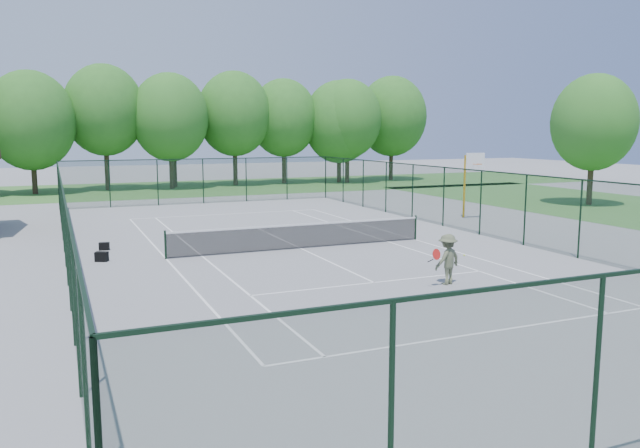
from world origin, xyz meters
The scene contains 12 objects.
ground centered at (0.00, 0.00, 0.00)m, with size 140.00×140.00×0.00m, color gray.
grass_far centered at (0.00, 30.00, 0.01)m, with size 80.00×16.00×0.01m, color #427B34.
grass_side centered at (24.00, 4.00, 0.01)m, with size 14.00×40.00×0.01m, color #427B34.
court_lines centered at (0.00, 0.00, 0.00)m, with size 11.05×23.85×0.01m.
tennis_net centered at (0.00, 0.00, 0.58)m, with size 11.08×0.08×1.10m.
fence_enclosure centered at (0.00, 0.00, 1.56)m, with size 18.05×36.05×3.02m.
tree_line_far centered at (0.00, 30.00, 5.99)m, with size 39.40×6.40×9.70m.
basketball_goal centered at (11.92, 4.77, 2.57)m, with size 1.20×1.43×3.65m.
tree_side centered at (23.24, 7.09, 5.38)m, with size 5.39×5.39×8.53m.
sports_bag_a centered at (-7.76, 0.51, 0.18)m, with size 0.45×0.27×0.36m, color black.
sports_bag_b centered at (-7.50, 2.86, 0.16)m, with size 0.40×0.24×0.31m, color black.
tennis_player centered at (2.03, -7.47, 0.80)m, with size 1.82×0.87×1.60m.
Camera 1 is at (-9.23, -23.58, 4.77)m, focal length 35.00 mm.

